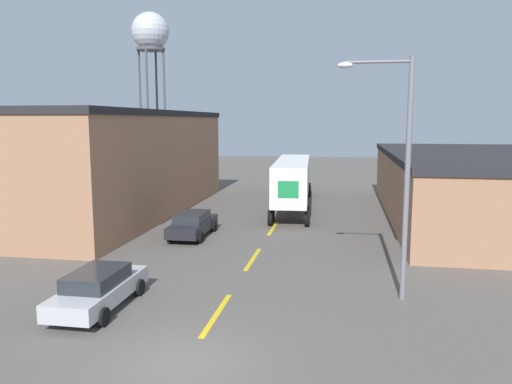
{
  "coord_description": "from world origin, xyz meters",
  "views": [
    {
      "loc": [
        4.19,
        -12.44,
        6.67
      ],
      "look_at": [
        -0.72,
        15.69,
        2.56
      ],
      "focal_mm": 35.0,
      "sensor_mm": 36.0,
      "label": 1
    }
  ],
  "objects_px": {
    "semi_truck": "(293,177)",
    "parked_car_left_far": "(193,224)",
    "street_lamp": "(399,163)",
    "water_tower": "(150,36)",
    "parked_car_left_near": "(99,288)"
  },
  "relations": [
    {
      "from": "parked_car_left_far",
      "to": "water_tower",
      "type": "bearing_deg",
      "value": 114.81
    },
    {
      "from": "semi_truck",
      "to": "parked_car_left_near",
      "type": "relative_size",
      "value": 3.37
    },
    {
      "from": "semi_truck",
      "to": "parked_car_left_far",
      "type": "relative_size",
      "value": 3.37
    },
    {
      "from": "water_tower",
      "to": "street_lamp",
      "type": "height_order",
      "value": "water_tower"
    },
    {
      "from": "parked_car_left_near",
      "to": "water_tower",
      "type": "height_order",
      "value": "water_tower"
    },
    {
      "from": "street_lamp",
      "to": "semi_truck",
      "type": "bearing_deg",
      "value": 106.46
    },
    {
      "from": "parked_car_left_near",
      "to": "street_lamp",
      "type": "height_order",
      "value": "street_lamp"
    },
    {
      "from": "semi_truck",
      "to": "parked_car_left_near",
      "type": "distance_m",
      "value": 22.89
    },
    {
      "from": "semi_truck",
      "to": "water_tower",
      "type": "bearing_deg",
      "value": 129.33
    },
    {
      "from": "parked_car_left_far",
      "to": "street_lamp",
      "type": "xyz_separation_m",
      "value": [
        10.49,
        -8.45,
        4.37
      ]
    },
    {
      "from": "parked_car_left_near",
      "to": "street_lamp",
      "type": "relative_size",
      "value": 0.54
    },
    {
      "from": "parked_car_left_far",
      "to": "parked_car_left_near",
      "type": "bearing_deg",
      "value": -90.0
    },
    {
      "from": "parked_car_left_far",
      "to": "water_tower",
      "type": "distance_m",
      "value": 39.25
    },
    {
      "from": "water_tower",
      "to": "street_lamp",
      "type": "distance_m",
      "value": 49.65
    },
    {
      "from": "parked_car_left_far",
      "to": "street_lamp",
      "type": "bearing_deg",
      "value": -38.86
    }
  ]
}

